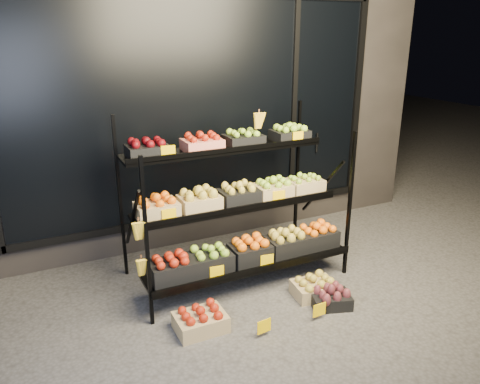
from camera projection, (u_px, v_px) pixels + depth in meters
ground at (266, 305)px, 4.31m from camera, size 24.00×24.00×0.00m
building at (171, 84)px, 5.93m from camera, size 6.00×2.08×3.50m
display_rack at (237, 205)px, 4.56m from camera, size 2.18×1.02×1.74m
tag_floor_a at (264, 330)px, 3.85m from camera, size 0.13×0.01×0.12m
tag_floor_b at (319, 314)px, 4.07m from camera, size 0.13×0.01×0.12m
floor_crate_left at (200, 320)px, 3.93m from camera, size 0.42×0.31×0.21m
floor_crate_midright at (314, 287)px, 4.44m from camera, size 0.43×0.33×0.20m
floor_crate_right at (331, 297)px, 4.27m from camera, size 0.41×0.36×0.18m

